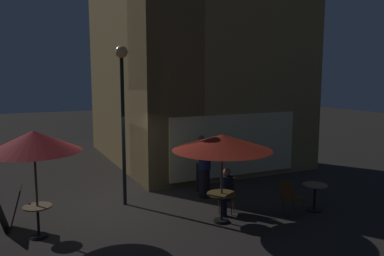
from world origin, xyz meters
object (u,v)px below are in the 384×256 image
at_px(menu_sandwich_board, 7,209).
at_px(patron_seated_0, 226,188).
at_px(cafe_chair_1, 290,195).
at_px(cafe_table_1, 222,201).
at_px(cafe_table_0, 38,216).
at_px(patio_umbrella_0, 34,142).
at_px(patio_umbrella_1, 222,143).
at_px(patron_standing_2, 205,171).
at_px(street_lamp_near_corner, 122,94).
at_px(patron_standing_1, 201,163).
at_px(cafe_chair_0, 227,192).
at_px(cafe_table_2, 315,193).

height_order(menu_sandwich_board, patron_seated_0, patron_seated_0).
xyz_separation_m(menu_sandwich_board, cafe_chair_1, (6.58, -2.10, 0.05)).
bearing_deg(patron_seated_0, cafe_table_1, 0.00).
relative_size(cafe_table_0, patio_umbrella_0, 0.30).
bearing_deg(patio_umbrella_1, patio_umbrella_0, 167.00).
distance_m(cafe_table_0, patron_standing_2, 4.77).
height_order(street_lamp_near_corner, cafe_chair_1, street_lamp_near_corner).
relative_size(patio_umbrella_0, patio_umbrella_1, 0.99).
bearing_deg(patio_umbrella_0, patron_standing_1, 17.71).
bearing_deg(cafe_table_0, patron_standing_2, 11.43).
bearing_deg(patron_standing_1, cafe_chair_1, 137.36).
bearing_deg(street_lamp_near_corner, cafe_chair_0, -36.40).
xyz_separation_m(cafe_table_1, patron_standing_2, (0.51, 1.90, 0.27)).
bearing_deg(cafe_table_0, cafe_chair_0, -4.42).
xyz_separation_m(cafe_table_0, cafe_chair_1, (5.97, -1.35, 0.07)).
bearing_deg(cafe_table_1, street_lamp_near_corner, 128.01).
height_order(patio_umbrella_1, patron_standing_2, patio_umbrella_1).
height_order(menu_sandwich_board, patron_standing_2, patron_standing_2).
bearing_deg(cafe_table_1, patio_umbrella_0, 167.00).
bearing_deg(menu_sandwich_board, patron_seated_0, -7.59).
height_order(cafe_table_0, patio_umbrella_1, patio_umbrella_1).
distance_m(patio_umbrella_0, patron_standing_1, 5.27).
bearing_deg(patio_umbrella_0, patron_seated_0, -5.93).
bearing_deg(cafe_table_1, patron_standing_2, 74.97).
height_order(cafe_chair_1, patron_seated_0, patron_seated_0).
relative_size(patron_standing_1, patron_standing_2, 1.09).
bearing_deg(cafe_table_2, patron_seated_0, 159.38).
xyz_separation_m(patio_umbrella_0, patron_standing_2, (4.67, 0.94, -1.37)).
xyz_separation_m(cafe_table_0, cafe_chair_0, (4.67, -0.36, 0.04)).
bearing_deg(cafe_table_1, cafe_chair_1, -12.14).
bearing_deg(patron_seated_0, cafe_chair_0, 180.00).
distance_m(street_lamp_near_corner, patron_standing_2, 3.29).
bearing_deg(patron_standing_2, patio_umbrella_1, 84.77).
bearing_deg(patron_standing_2, street_lamp_near_corner, -0.05).
bearing_deg(cafe_table_2, cafe_chair_1, -178.22).
bearing_deg(patron_standing_1, cafe_table_0, 44.24).
relative_size(patio_umbrella_0, cafe_chair_1, 2.59).
bearing_deg(cafe_table_0, cafe_chair_1, -12.74).
bearing_deg(menu_sandwich_board, patron_standing_2, 7.81).
relative_size(cafe_table_2, cafe_chair_0, 0.80).
relative_size(menu_sandwich_board, patio_umbrella_1, 0.40).
distance_m(patio_umbrella_0, patio_umbrella_1, 4.27).
distance_m(patio_umbrella_1, cafe_chair_0, 1.66).
bearing_deg(cafe_table_0, patron_seated_0, -5.93).
bearing_deg(patio_umbrella_0, cafe_table_1, -13.00).
bearing_deg(cafe_table_2, cafe_table_1, 172.26).
height_order(cafe_chair_1, patron_standing_2, patron_standing_2).
bearing_deg(cafe_table_2, patron_standing_1, 124.30).
bearing_deg(cafe_chair_0, patio_umbrella_0, -53.88).
height_order(menu_sandwich_board, patron_standing_1, patron_standing_1).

